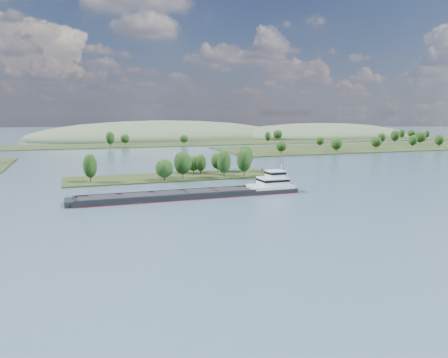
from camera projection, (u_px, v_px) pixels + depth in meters
name	position (u px, v px, depth m)	size (l,w,h in m)	color
ground	(210.00, 201.00, 153.93)	(1800.00, 1800.00, 0.00)	#3A5164
tree_island	(188.00, 169.00, 209.96)	(100.00, 31.44, 14.66)	#212F14
right_bank	(393.00, 146.00, 397.41)	(320.00, 90.00, 14.98)	#212F14
back_shoreline	(128.00, 145.00, 416.90)	(900.00, 60.00, 15.59)	#212F14
hill_east	(320.00, 137.00, 565.63)	(260.00, 140.00, 36.00)	#42543A
hill_west	(163.00, 139.00, 528.06)	(320.00, 160.00, 44.00)	#42543A
cargo_barge	(204.00, 193.00, 162.07)	(85.71, 11.50, 11.57)	black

